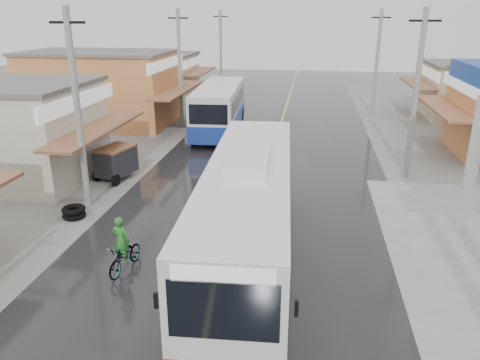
{
  "coord_description": "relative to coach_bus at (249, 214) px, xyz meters",
  "views": [
    {
      "loc": [
        2.11,
        -8.14,
        7.74
      ],
      "look_at": [
        -0.29,
        7.62,
        2.02
      ],
      "focal_mm": 35.0,
      "sensor_mm": 36.0,
      "label": 1
    }
  ],
  "objects": [
    {
      "name": "tyre_stack",
      "position": [
        -7.38,
        2.63,
        -1.57
      ],
      "size": [
        0.92,
        0.92,
        0.47
      ],
      "color": "black",
      "rests_on": "ground"
    },
    {
      "name": "utility_poles_right",
      "position": [
        6.64,
        9.85,
        -1.8
      ],
      "size": [
        1.6,
        36.0,
        8.0
      ],
      "primitive_type": null,
      "color": "gray",
      "rests_on": "ground"
    },
    {
      "name": "centre_line",
      "position": [
        -0.36,
        9.85,
        -1.78
      ],
      "size": [
        0.15,
        90.0,
        0.01
      ],
      "primitive_type": "cube",
      "color": "#D8CC4C",
      "rests_on": "road"
    },
    {
      "name": "second_bus",
      "position": [
        -4.3,
        17.29,
        -0.09
      ],
      "size": [
        3.14,
        9.71,
        3.18
      ],
      "rotation": [
        0.0,
        0.0,
        0.06
      ],
      "color": "silver",
      "rests_on": "road"
    },
    {
      "name": "cyclist",
      "position": [
        -3.81,
        -0.94,
        -1.17
      ],
      "size": [
        0.91,
        1.86,
        1.93
      ],
      "rotation": [
        0.0,
        0.0,
        -0.17
      ],
      "color": "black",
      "rests_on": "ground"
    },
    {
      "name": "road",
      "position": [
        -0.36,
        9.85,
        -1.79
      ],
      "size": [
        12.0,
        90.0,
        0.02
      ],
      "primitive_type": "cube",
      "color": "black",
      "rests_on": "ground"
    },
    {
      "name": "tricycle_near",
      "position": [
        -7.52,
        7.31,
        -0.87
      ],
      "size": [
        1.84,
        2.39,
        1.63
      ],
      "rotation": [
        0.0,
        0.0,
        -0.25
      ],
      "color": "#26262D",
      "rests_on": "ground"
    },
    {
      "name": "coach_bus",
      "position": [
        0.0,
        0.0,
        0.0
      ],
      "size": [
        3.28,
        12.09,
        3.74
      ],
      "rotation": [
        0.0,
        0.0,
        0.05
      ],
      "color": "silver",
      "rests_on": "road"
    },
    {
      "name": "shopfronts_left",
      "position": [
        -13.36,
        12.85,
        -1.8
      ],
      "size": [
        11.0,
        44.0,
        5.2
      ],
      "primitive_type": null,
      "color": "tan",
      "rests_on": "ground"
    },
    {
      "name": "utility_poles_left",
      "position": [
        -7.36,
        10.85,
        -1.8
      ],
      "size": [
        1.6,
        50.0,
        8.0
      ],
      "primitive_type": null,
      "color": "gray",
      "rests_on": "ground"
    }
  ]
}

